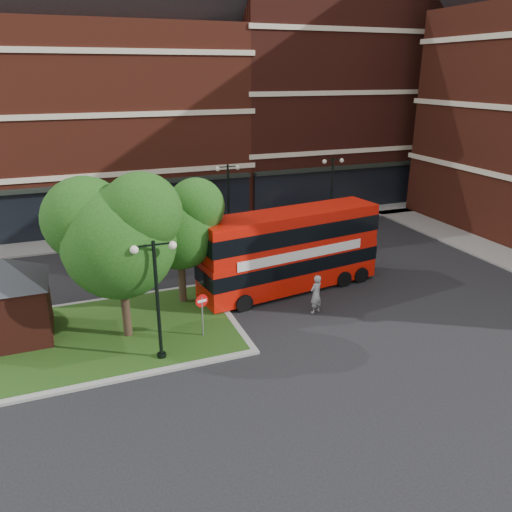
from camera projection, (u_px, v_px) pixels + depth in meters
name	position (u px, v px, depth m)	size (l,w,h in m)	color
ground	(290.00, 337.00, 21.55)	(120.00, 120.00, 0.00)	black
pavement_far	(194.00, 230.00, 35.97)	(44.00, 3.00, 0.12)	slate
terrace_far_left	(61.00, 126.00, 37.44)	(26.00, 12.00, 14.00)	maroon
terrace_far_right	(322.00, 105.00, 44.50)	(18.00, 12.00, 16.00)	#471911
traffic_island	(91.00, 337.00, 21.45)	(12.60, 7.60, 0.15)	gray
kiosk	(8.00, 291.00, 20.54)	(6.51, 6.51, 3.60)	#471911
tree_island_west	(115.00, 231.00, 19.92)	(5.40, 4.71, 7.21)	#2D2116
tree_island_east	(177.00, 221.00, 23.30)	(4.46, 3.90, 6.29)	#2D2116
lamp_island	(157.00, 295.00, 18.89)	(1.72, 0.36, 5.00)	black
lamp_far_left	(228.00, 196.00, 33.94)	(1.72, 0.36, 5.00)	black
lamp_far_right	(332.00, 187.00, 36.63)	(1.72, 0.36, 5.00)	black
bus	(290.00, 245.00, 25.53)	(9.94, 3.56, 3.71)	red
woman	(316.00, 294.00, 23.48)	(0.69, 0.45, 1.89)	gray
car_silver	(188.00, 226.00, 34.77)	(1.65, 4.11, 1.40)	silver
car_white	(322.00, 216.00, 37.13)	(1.46, 4.18, 1.38)	silver
no_entry_sign	(202.00, 307.00, 20.99)	(0.57, 0.15, 2.06)	slate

